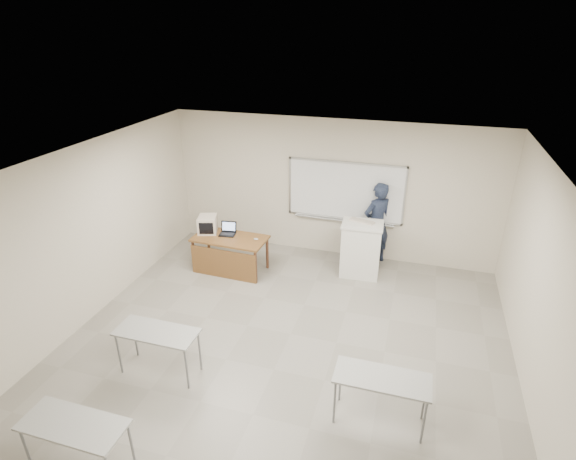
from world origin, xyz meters
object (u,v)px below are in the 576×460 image
(presenter, at_px, (377,223))
(laptop, at_px, (228,231))
(crt_monitor, at_px, (207,224))
(instructor_desk, at_px, (228,248))
(mouse, at_px, (256,239))
(whiteboard, at_px, (345,192))
(podium, at_px, (361,249))
(keyboard, at_px, (362,221))

(presenter, bearing_deg, laptop, -21.83)
(crt_monitor, height_order, presenter, presenter)
(instructor_desk, height_order, mouse, mouse)
(whiteboard, relative_size, instructor_desk, 1.65)
(laptop, height_order, presenter, presenter)
(podium, bearing_deg, instructor_desk, -168.07)
(laptop, distance_m, presenter, 3.11)
(instructor_desk, xyz_separation_m, podium, (2.60, 0.71, 0.02))
(instructor_desk, bearing_deg, podium, 17.72)
(instructor_desk, bearing_deg, whiteboard, 37.58)
(podium, height_order, mouse, podium)
(instructor_desk, xyz_separation_m, laptop, (-0.10, 0.27, 0.25))
(podium, xyz_separation_m, crt_monitor, (-3.15, -0.47, 0.35))
(laptop, distance_m, keyboard, 2.75)
(whiteboard, xyz_separation_m, presenter, (0.72, -0.14, -0.58))
(laptop, bearing_deg, mouse, -17.29)
(instructor_desk, relative_size, keyboard, 3.02)
(whiteboard, distance_m, presenter, 0.93)
(instructor_desk, distance_m, mouse, 0.61)
(laptop, bearing_deg, keyboard, 3.00)
(crt_monitor, xyz_separation_m, presenter, (3.37, 1.11, -0.02))
(whiteboard, distance_m, laptop, 2.60)
(instructor_desk, relative_size, podium, 1.31)
(presenter, bearing_deg, crt_monitor, -23.89)
(mouse, relative_size, keyboard, 0.19)
(instructor_desk, distance_m, laptop, 0.38)
(whiteboard, distance_m, podium, 1.29)
(mouse, bearing_deg, podium, 29.91)
(podium, bearing_deg, presenter, 67.57)
(whiteboard, bearing_deg, crt_monitor, -154.88)
(laptop, height_order, mouse, laptop)
(instructor_desk, xyz_separation_m, mouse, (0.55, 0.16, 0.22))
(keyboard, bearing_deg, whiteboard, 141.04)
(instructor_desk, distance_m, presenter, 3.14)
(podium, relative_size, mouse, 11.93)
(instructor_desk, height_order, crt_monitor, crt_monitor)
(mouse, height_order, keyboard, keyboard)
(podium, xyz_separation_m, laptop, (-2.70, -0.45, 0.23))
(laptop, relative_size, keyboard, 0.65)
(instructor_desk, distance_m, podium, 2.70)
(podium, bearing_deg, keyboard, 106.05)
(mouse, xyz_separation_m, presenter, (2.27, 1.18, 0.13))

